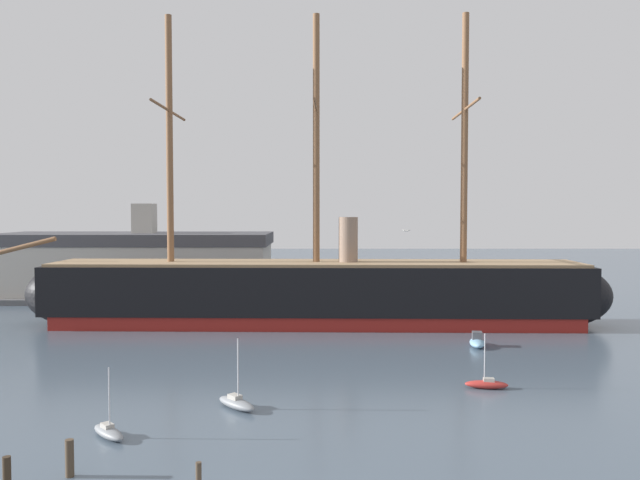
{
  "coord_description": "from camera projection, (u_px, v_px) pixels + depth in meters",
  "views": [
    {
      "loc": [
        3.37,
        -25.88,
        13.51
      ],
      "look_at": [
        3.61,
        36.62,
        10.63
      ],
      "focal_mm": 35.67,
      "sensor_mm": 36.0,
      "label": 1
    }
  ],
  "objects": [
    {
      "name": "sailboat_foreground_left",
      "position": [
        106.0,
        432.0,
        37.74
      ],
      "size": [
        2.96,
        3.05,
        4.26
      ],
      "color": "gray",
      "rests_on": "ground"
    },
    {
      "name": "mooring_piling_left_pair",
      "position": [
        4.0,
        479.0,
        29.56
      ],
      "size": [
        0.38,
        0.38,
        2.06
      ],
      "primitive_type": "cylinder",
      "color": "#382B1E",
      "rests_on": "ground"
    },
    {
      "name": "sailboat_far_right",
      "position": [
        519.0,
        315.0,
        79.32
      ],
      "size": [
        4.27,
        4.67,
        6.35
      ],
      "color": "#7FB2D6",
      "rests_on": "ground"
    },
    {
      "name": "dinghy_far_left",
      "position": [
        92.0,
        314.0,
        81.53
      ],
      "size": [
        2.15,
        2.44,
        0.54
      ],
      "color": "silver",
      "rests_on": "ground"
    },
    {
      "name": "motorboat_alongside_stern",
      "position": [
        475.0,
        341.0,
        63.09
      ],
      "size": [
        2.01,
        3.7,
        1.48
      ],
      "color": "#7FB2D6",
      "rests_on": "ground"
    },
    {
      "name": "sailboat_near_centre",
      "position": [
        234.0,
        403.0,
        43.29
      ],
      "size": [
        3.38,
        3.48,
        4.86
      ],
      "color": "gray",
      "rests_on": "ground"
    },
    {
      "name": "sailboat_mid_right",
      "position": [
        484.0,
        384.0,
        48.28
      ],
      "size": [
        3.33,
        1.41,
        4.21
      ],
      "color": "#B22D28",
      "rests_on": "ground"
    },
    {
      "name": "mooring_piling_nearest",
      "position": [
        67.0,
        459.0,
        32.16
      ],
      "size": [
        0.43,
        0.43,
        1.91
      ],
      "primitive_type": "cylinder",
      "color": "#4C3D2D",
      "rests_on": "ground"
    },
    {
      "name": "seagull_in_flight",
      "position": [
        404.0,
        231.0,
        44.57
      ],
      "size": [
        0.44,
        1.06,
        0.13
      ],
      "color": "silver"
    },
    {
      "name": "dockside_warehouse_left",
      "position": [
        134.0,
        265.0,
        98.82
      ],
      "size": [
        44.9,
        18.12,
        14.62
      ],
      "color": "#565659",
      "rests_on": "ground"
    },
    {
      "name": "dinghy_distant_centre",
      "position": [
        291.0,
        305.0,
        89.52
      ],
      "size": [
        2.19,
        2.64,
        0.58
      ],
      "color": "#7FB2D6",
      "rests_on": "ground"
    },
    {
      "name": "tall_ship",
      "position": [
        314.0,
        292.0,
        74.97
      ],
      "size": [
        75.48,
        15.84,
        36.31
      ],
      "color": "maroon",
      "rests_on": "ground"
    }
  ]
}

